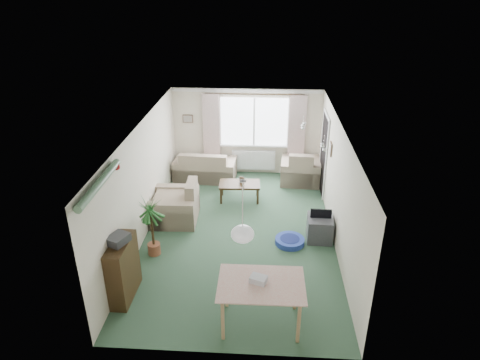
# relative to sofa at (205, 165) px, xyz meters

# --- Properties ---
(ground) EXTENTS (6.50, 6.50, 0.00)m
(ground) POSITION_rel_sofa_xyz_m (1.10, -2.75, -0.41)
(ground) COLOR #2E4D36
(window) EXTENTS (1.80, 0.03, 1.30)m
(window) POSITION_rel_sofa_xyz_m (1.30, 0.48, 1.09)
(window) COLOR white
(curtain_rod) EXTENTS (2.60, 0.03, 0.03)m
(curtain_rod) POSITION_rel_sofa_xyz_m (1.30, 0.40, 1.86)
(curtain_rod) COLOR black
(curtain_left) EXTENTS (0.45, 0.08, 2.00)m
(curtain_left) POSITION_rel_sofa_xyz_m (0.15, 0.38, 0.86)
(curtain_left) COLOR beige
(curtain_right) EXTENTS (0.45, 0.08, 2.00)m
(curtain_right) POSITION_rel_sofa_xyz_m (2.45, 0.38, 0.86)
(curtain_right) COLOR beige
(radiator) EXTENTS (1.20, 0.10, 0.55)m
(radiator) POSITION_rel_sofa_xyz_m (1.30, 0.44, -0.01)
(radiator) COLOR white
(doorway) EXTENTS (0.03, 0.95, 2.00)m
(doorway) POSITION_rel_sofa_xyz_m (3.08, -0.55, 0.59)
(doorway) COLOR black
(pendant_lamp) EXTENTS (0.36, 0.36, 0.36)m
(pendant_lamp) POSITION_rel_sofa_xyz_m (1.30, -5.05, 1.07)
(pendant_lamp) COLOR white
(tinsel_garland) EXTENTS (1.60, 1.60, 0.12)m
(tinsel_garland) POSITION_rel_sofa_xyz_m (-0.82, -5.05, 1.87)
(tinsel_garland) COLOR #196626
(bauble_cluster_a) EXTENTS (0.20, 0.20, 0.20)m
(bauble_cluster_a) POSITION_rel_sofa_xyz_m (2.40, -1.85, 1.81)
(bauble_cluster_a) COLOR silver
(bauble_cluster_b) EXTENTS (0.20, 0.20, 0.20)m
(bauble_cluster_b) POSITION_rel_sofa_xyz_m (2.70, -3.05, 1.81)
(bauble_cluster_b) COLOR silver
(wall_picture_back) EXTENTS (0.28, 0.03, 0.22)m
(wall_picture_back) POSITION_rel_sofa_xyz_m (-0.50, 0.48, 1.14)
(wall_picture_back) COLOR brown
(wall_picture_right) EXTENTS (0.03, 0.24, 0.30)m
(wall_picture_right) POSITION_rel_sofa_xyz_m (3.08, -1.55, 1.14)
(wall_picture_right) COLOR brown
(sofa) EXTENTS (1.69, 0.96, 0.82)m
(sofa) POSITION_rel_sofa_xyz_m (0.00, 0.00, 0.00)
(sofa) COLOR beige
(sofa) RESTS_ON ground
(armchair_corner) EXTENTS (1.09, 1.04, 0.92)m
(armchair_corner) POSITION_rel_sofa_xyz_m (2.58, -0.02, 0.05)
(armchair_corner) COLOR tan
(armchair_corner) RESTS_ON ground
(armchair_left) EXTENTS (1.05, 1.10, 0.96)m
(armchair_left) POSITION_rel_sofa_xyz_m (-0.40, -2.22, 0.07)
(armchair_left) COLOR beige
(armchair_left) RESTS_ON ground
(coffee_table) EXTENTS (1.01, 0.59, 0.45)m
(coffee_table) POSITION_rel_sofa_xyz_m (1.01, -1.17, -0.19)
(coffee_table) COLOR black
(coffee_table) RESTS_ON ground
(photo_frame) EXTENTS (0.12, 0.05, 0.16)m
(photo_frame) POSITION_rel_sofa_xyz_m (1.06, -1.14, 0.12)
(photo_frame) COLOR brown
(photo_frame) RESTS_ON coffee_table
(bookshelf) EXTENTS (0.31, 0.89, 1.08)m
(bookshelf) POSITION_rel_sofa_xyz_m (-0.74, -4.83, 0.13)
(bookshelf) COLOR black
(bookshelf) RESTS_ON ground
(hifi_box) EXTENTS (0.40, 0.43, 0.14)m
(hifi_box) POSITION_rel_sofa_xyz_m (-0.76, -4.82, 0.74)
(hifi_box) COLOR #36363A
(hifi_box) RESTS_ON bookshelf
(houseplant) EXTENTS (0.65, 0.65, 1.25)m
(houseplant) POSITION_rel_sofa_xyz_m (-0.55, -3.58, 0.21)
(houseplant) COLOR #216234
(houseplant) RESTS_ON ground
(dining_table) EXTENTS (1.24, 0.83, 0.77)m
(dining_table) POSITION_rel_sofa_xyz_m (1.61, -5.35, -0.02)
(dining_table) COLOR tan
(dining_table) RESTS_ON ground
(gift_box) EXTENTS (0.30, 0.26, 0.12)m
(gift_box) POSITION_rel_sofa_xyz_m (1.56, -5.32, 0.42)
(gift_box) COLOR silver
(gift_box) RESTS_ON dining_table
(tv_cube) EXTENTS (0.54, 0.59, 0.52)m
(tv_cube) POSITION_rel_sofa_xyz_m (2.80, -2.83, -0.15)
(tv_cube) COLOR #36353A
(tv_cube) RESTS_ON ground
(pet_bed) EXTENTS (0.67, 0.67, 0.12)m
(pet_bed) POSITION_rel_sofa_xyz_m (2.18, -3.05, -0.35)
(pet_bed) COLOR navy
(pet_bed) RESTS_ON ground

